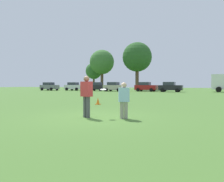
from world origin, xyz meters
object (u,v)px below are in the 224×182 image
Objects in this scene: player_thrower at (87,94)px; parked_car_near_left at (49,86)px; traffic_cone at (98,101)px; parked_car_mid_left at (74,86)px; frisbee at (103,90)px; parked_car_far_right at (170,87)px; parked_car_mid_right at (114,87)px; player_defender at (124,98)px; parked_car_near_right at (146,87)px; parked_car_center at (97,86)px.

player_thrower is 42.56m from parked_car_near_left.
player_thrower is 6.04m from traffic_cone.
traffic_cone is 0.11× the size of parked_car_mid_left.
parked_car_near_left is (-27.34, 32.92, -0.26)m from frisbee.
parked_car_mid_right is at bearing -176.17° from parked_car_far_right.
parked_car_near_right reaches higher than player_defender.
parked_car_mid_left is 10.68m from parked_car_mid_right.
parked_car_far_right is at bearing 91.40° from frisbee.
parked_car_near_right is at bearing -2.14° from parked_car_mid_left.
parked_car_center and parked_car_far_right have the same top height.
traffic_cone is at bearing -48.18° from parked_car_near_left.
player_thrower is at bearing -71.57° from parked_car_mid_right.
player_defender is at bearing -87.01° from parked_car_far_right.
traffic_cone is 36.95m from parked_car_near_left.
player_thrower is 1.19× the size of player_defender.
player_defender is 0.34× the size of parked_car_near_right.
parked_car_mid_left and parked_car_far_right have the same top height.
parked_car_near_right is at bearing 2.40° from parked_car_near_left.
player_thrower is at bearing -70.00° from traffic_cone.
player_thrower is 40.67m from parked_car_mid_left.
frisbee is 0.06× the size of parked_car_far_right.
player_thrower reaches higher than player_defender.
parked_car_mid_left is 1.00× the size of parked_car_near_right.
traffic_cone is at bearing -84.34° from parked_car_near_right.
player_defender is 0.34× the size of parked_car_mid_right.
parked_car_mid_left and parked_car_mid_right have the same top height.
parked_car_far_right is (21.09, -1.57, 0.00)m from parked_car_mid_left.
traffic_cone is 34.82m from parked_car_mid_left.
frisbee is 32.89m from parked_car_far_right.
parked_car_center is at bearing 4.70° from parked_car_near_left.
parked_car_center and parked_car_near_right have the same top height.
parked_car_mid_left and parked_car_near_right have the same top height.
parked_car_near_right is at bearing 98.13° from player_thrower.
parked_car_near_right reaches higher than frisbee.
parked_car_mid_right is at bearing -12.37° from parked_car_mid_left.
parked_car_mid_right reaches higher than player_thrower.
parked_car_near_left is 21.83m from parked_car_near_right.
parked_car_near_right is at bearing 168.50° from parked_car_far_right.
parked_car_far_right is at bearing -0.10° from parked_car_near_left.
player_defender is at bearing -56.04° from traffic_cone.
parked_car_mid_left is 1.00× the size of parked_car_mid_right.
player_defender is 0.98m from frisbee.
parked_car_mid_left reaches higher than frisbee.
player_thrower is at bearing -89.76° from parked_car_far_right.
traffic_cone is 27.56m from parked_car_far_right.
player_thrower is 34.15m from parked_car_mid_right.
player_thrower is at bearing -160.41° from frisbee.
player_defender is 43.38m from parked_car_near_left.
frisbee is at bearing -80.72° from parked_car_near_right.
parked_car_mid_left is at bearing 121.46° from player_thrower.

